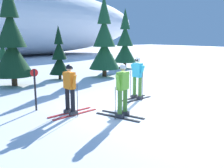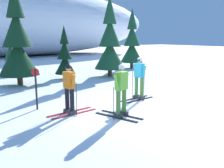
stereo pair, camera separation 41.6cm
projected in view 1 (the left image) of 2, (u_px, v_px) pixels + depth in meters
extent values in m
plane|color=white|center=(119.00, 108.00, 9.26)|extent=(120.00, 120.00, 0.00)
cube|color=red|center=(70.00, 112.00, 8.65)|extent=(1.77, 0.37, 0.03)
cube|color=red|center=(76.00, 114.00, 8.43)|extent=(1.77, 0.37, 0.03)
cube|color=#38383D|center=(68.00, 111.00, 8.57)|extent=(0.30, 0.18, 0.12)
cube|color=#38383D|center=(73.00, 113.00, 8.34)|extent=(0.30, 0.18, 0.12)
cylinder|color=black|center=(67.00, 99.00, 8.49)|extent=(0.15, 0.15, 0.77)
cylinder|color=black|center=(73.00, 100.00, 8.26)|extent=(0.15, 0.15, 0.77)
cube|color=orange|center=(69.00, 80.00, 8.25)|extent=(0.30, 0.44, 0.57)
cylinder|color=orange|center=(65.00, 81.00, 8.44)|extent=(0.14, 0.29, 0.58)
cylinder|color=orange|center=(74.00, 83.00, 8.08)|extent=(0.14, 0.29, 0.58)
sphere|color=tan|center=(69.00, 68.00, 8.17)|extent=(0.19, 0.19, 0.19)
sphere|color=black|center=(69.00, 67.00, 8.17)|extent=(0.21, 0.21, 0.21)
cube|color=black|center=(71.00, 68.00, 8.22)|extent=(0.06, 0.15, 0.07)
cylinder|color=#2D2D33|center=(66.00, 96.00, 8.65)|extent=(0.02, 0.02, 1.17)
cylinder|color=#2D2D33|center=(66.00, 110.00, 8.75)|extent=(0.07, 0.07, 0.01)
cylinder|color=#2D2D33|center=(77.00, 100.00, 8.16)|extent=(0.02, 0.02, 1.17)
cylinder|color=#2D2D33|center=(78.00, 115.00, 8.26)|extent=(0.07, 0.07, 0.01)
cube|color=black|center=(117.00, 117.00, 8.13)|extent=(0.70, 1.60, 0.03)
cube|color=black|center=(123.00, 114.00, 8.42)|extent=(0.70, 1.60, 0.03)
cube|color=#38383D|center=(120.00, 115.00, 8.06)|extent=(0.23, 0.31, 0.12)
cube|color=#38383D|center=(125.00, 113.00, 8.35)|extent=(0.23, 0.31, 0.12)
cylinder|color=#4C8433|center=(120.00, 102.00, 7.98)|extent=(0.15, 0.15, 0.79)
cylinder|color=#4C8433|center=(125.00, 100.00, 8.26)|extent=(0.15, 0.15, 0.79)
cube|color=#75C638|center=(123.00, 81.00, 7.99)|extent=(0.49, 0.38, 0.58)
cylinder|color=#75C638|center=(118.00, 84.00, 7.78)|extent=(0.29, 0.19, 0.58)
cylinder|color=#75C638|center=(127.00, 81.00, 8.22)|extent=(0.29, 0.19, 0.58)
sphere|color=tan|center=(123.00, 68.00, 7.91)|extent=(0.19, 0.19, 0.19)
sphere|color=white|center=(123.00, 67.00, 7.91)|extent=(0.21, 0.21, 0.21)
cube|color=black|center=(121.00, 68.00, 7.95)|extent=(0.15, 0.09, 0.07)
cylinder|color=#2D2D33|center=(115.00, 103.00, 7.86)|extent=(0.02, 0.02, 1.08)
cylinder|color=#2D2D33|center=(115.00, 118.00, 7.95)|extent=(0.07, 0.07, 0.01)
cylinder|color=#2D2D33|center=(126.00, 99.00, 8.45)|extent=(0.02, 0.02, 1.08)
cylinder|color=#2D2D33|center=(126.00, 112.00, 8.54)|extent=(0.07, 0.07, 0.01)
cube|color=black|center=(138.00, 99.00, 10.45)|extent=(1.59, 0.32, 0.03)
cube|color=black|center=(133.00, 98.00, 10.67)|extent=(1.59, 0.32, 0.03)
cube|color=#38383D|center=(140.00, 97.00, 10.50)|extent=(0.30, 0.18, 0.12)
cube|color=#38383D|center=(134.00, 96.00, 10.72)|extent=(0.30, 0.18, 0.12)
cylinder|color=#4C8433|center=(140.00, 87.00, 10.41)|extent=(0.15, 0.15, 0.81)
cylinder|color=#4C8433|center=(135.00, 86.00, 10.64)|extent=(0.15, 0.15, 0.81)
cube|color=#33B7D6|center=(138.00, 70.00, 10.39)|extent=(0.29, 0.42, 0.60)
cylinder|color=#33B7D6|center=(142.00, 72.00, 10.23)|extent=(0.14, 0.29, 0.58)
cylinder|color=#33B7D6|center=(133.00, 71.00, 10.58)|extent=(0.14, 0.29, 0.58)
sphere|color=beige|center=(138.00, 60.00, 10.31)|extent=(0.19, 0.19, 0.19)
sphere|color=white|center=(138.00, 59.00, 10.31)|extent=(0.21, 0.21, 0.21)
cube|color=black|center=(136.00, 60.00, 10.26)|extent=(0.06, 0.15, 0.07)
cylinder|color=#2D2D33|center=(142.00, 86.00, 10.23)|extent=(0.02, 0.02, 1.21)
cylinder|color=#2D2D33|center=(142.00, 99.00, 10.34)|extent=(0.07, 0.07, 0.01)
cylinder|color=#2D2D33|center=(131.00, 84.00, 10.72)|extent=(0.02, 0.02, 1.21)
cylinder|color=#2D2D33|center=(130.00, 96.00, 10.82)|extent=(0.07, 0.07, 0.01)
cylinder|color=#47301E|center=(14.00, 79.00, 13.36)|extent=(0.30, 0.30, 0.76)
cone|color=#14381E|center=(13.00, 58.00, 13.15)|extent=(2.16, 2.16, 1.94)
cone|color=#14381E|center=(10.00, 29.00, 12.85)|extent=(1.56, 1.56, 1.94)
cylinder|color=#47301E|center=(5.00, 74.00, 16.52)|extent=(0.16, 0.16, 0.41)
cone|color=#1E512D|center=(4.00, 65.00, 16.41)|extent=(1.17, 1.17, 1.05)
cone|color=#1E512D|center=(3.00, 52.00, 16.25)|extent=(0.84, 0.84, 1.05)
cone|color=#1E512D|center=(2.00, 39.00, 16.09)|extent=(0.51, 0.51, 1.05)
cylinder|color=#47301E|center=(60.00, 76.00, 15.55)|extent=(0.18, 0.18, 0.46)
cone|color=black|center=(60.00, 65.00, 15.42)|extent=(1.30, 1.30, 1.17)
cone|color=black|center=(59.00, 50.00, 15.24)|extent=(0.94, 0.94, 1.17)
cone|color=black|center=(58.00, 35.00, 15.07)|extent=(0.57, 0.57, 1.17)
cylinder|color=#47301E|center=(104.00, 71.00, 16.63)|extent=(0.29, 0.29, 0.72)
cone|color=#1E512D|center=(104.00, 55.00, 16.42)|extent=(2.07, 2.07, 1.85)
cone|color=#1E512D|center=(104.00, 32.00, 16.14)|extent=(1.49, 1.49, 1.85)
cone|color=#1E512D|center=(104.00, 9.00, 15.86)|extent=(0.91, 0.91, 1.85)
cylinder|color=#47301E|center=(125.00, 64.00, 21.26)|extent=(0.27, 0.27, 0.68)
cone|color=#1E512D|center=(125.00, 52.00, 21.06)|extent=(1.95, 1.95, 1.74)
cone|color=#1E512D|center=(125.00, 36.00, 20.80)|extent=(1.40, 1.40, 1.74)
cone|color=#1E512D|center=(125.00, 19.00, 20.53)|extent=(0.86, 0.86, 1.74)
ellipsoid|color=white|center=(7.00, 21.00, 34.46)|extent=(41.63, 19.52, 9.69)
cylinder|color=black|center=(35.00, 90.00, 8.80)|extent=(0.07, 0.07, 1.51)
cylinder|color=red|center=(34.00, 73.00, 8.68)|extent=(0.28, 0.02, 0.28)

